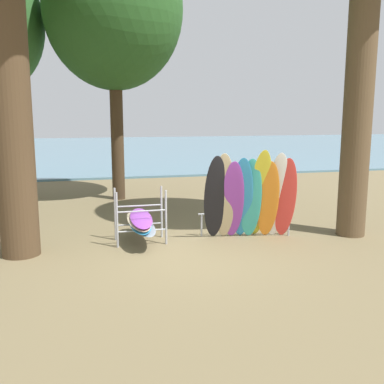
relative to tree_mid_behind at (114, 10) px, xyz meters
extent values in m
plane|color=brown|center=(1.01, -6.73, -6.31)|extent=(80.00, 80.00, 0.00)
cube|color=slate|center=(1.01, 22.84, -6.26)|extent=(80.00, 36.00, 0.10)
cylinder|color=#4C3823|center=(-2.49, -5.85, -2.84)|extent=(0.79, 0.79, 6.94)
cylinder|color=brown|center=(5.20, -6.07, -2.81)|extent=(0.68, 0.68, 7.01)
cylinder|color=#42301E|center=(0.00, 0.00, -3.86)|extent=(0.43, 0.43, 4.90)
ellipsoid|color=#285623|center=(0.00, 0.00, 0.03)|extent=(4.56, 4.56, 5.24)
ellipsoid|color=black|center=(1.80, -5.77, -5.29)|extent=(0.62, 0.79, 2.04)
ellipsoid|color=#C6B289|center=(2.01, -5.80, -5.26)|extent=(0.72, 0.86, 2.09)
ellipsoid|color=purple|center=(2.22, -5.83, -5.35)|extent=(0.69, 0.84, 1.91)
ellipsoid|color=#2D8ED1|center=(2.42, -5.86, -5.31)|extent=(0.71, 0.91, 1.99)
ellipsoid|color=#38B2AD|center=(2.63, -5.89, -5.32)|extent=(0.69, 0.80, 1.96)
ellipsoid|color=yellow|center=(2.84, -5.92, -5.22)|extent=(0.64, 0.96, 2.17)
ellipsoid|color=orange|center=(3.04, -5.95, -5.35)|extent=(0.68, 0.79, 1.90)
ellipsoid|color=white|center=(3.25, -5.98, -5.26)|extent=(0.63, 0.76, 2.09)
ellipsoid|color=red|center=(3.46, -6.01, -5.32)|extent=(0.65, 0.72, 1.97)
cylinder|color=#9EA0A5|center=(1.59, -5.36, -6.03)|extent=(0.04, 0.04, 0.55)
cylinder|color=#9EA0A5|center=(3.67, -5.80, -6.03)|extent=(0.04, 0.04, 0.55)
cylinder|color=#9EA0A5|center=(2.63, -5.58, -5.76)|extent=(2.25, 0.52, 0.04)
cylinder|color=#9EA0A5|center=(-0.47, -5.80, -5.68)|extent=(0.05, 0.05, 1.25)
cylinder|color=#9EA0A5|center=(0.63, -5.80, -5.68)|extent=(0.05, 0.05, 1.25)
cylinder|color=#9EA0A5|center=(-0.47, -5.20, -5.68)|extent=(0.05, 0.05, 1.25)
cylinder|color=#9EA0A5|center=(0.63, -5.20, -5.68)|extent=(0.05, 0.05, 1.25)
cylinder|color=#9EA0A5|center=(0.08, -5.80, -5.96)|extent=(1.10, 0.04, 0.04)
cylinder|color=#9EA0A5|center=(0.08, -5.80, -5.51)|extent=(1.10, 0.04, 0.04)
cylinder|color=#9EA0A5|center=(0.08, -5.20, -5.96)|extent=(1.10, 0.04, 0.04)
cylinder|color=#9EA0A5|center=(0.08, -5.20, -5.51)|extent=(1.10, 0.04, 0.04)
ellipsoid|color=gray|center=(0.14, -5.50, -5.91)|extent=(0.53, 2.11, 0.06)
ellipsoid|color=#2D8ED1|center=(0.07, -5.50, -5.85)|extent=(0.59, 2.12, 0.06)
ellipsoid|color=#C6B289|center=(0.04, -5.50, -5.79)|extent=(0.51, 2.10, 0.06)
ellipsoid|color=purple|center=(0.10, -5.50, -5.73)|extent=(0.62, 2.12, 0.06)
camera|label=1|loc=(-1.08, -15.41, -3.38)|focal=41.26mm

